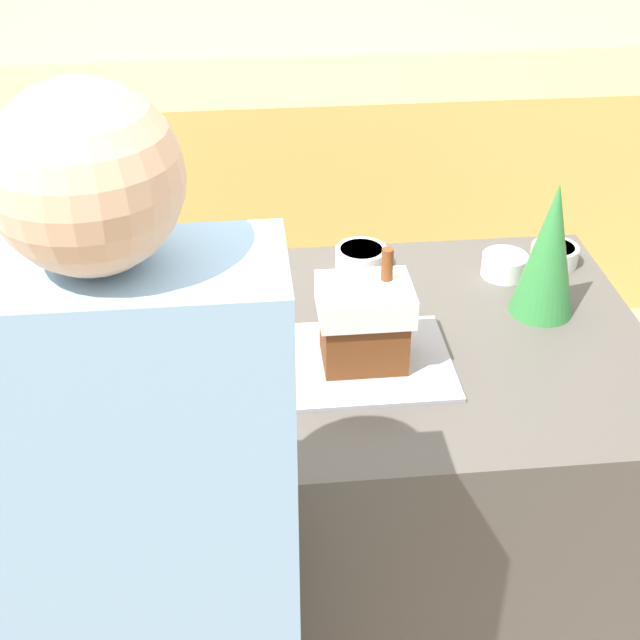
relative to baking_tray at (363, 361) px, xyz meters
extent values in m
plane|color=gray|center=(-0.17, 0.08, -0.95)|extent=(12.00, 12.00, 0.00)
cube|color=#DBBC60|center=(-0.17, 1.86, -0.48)|extent=(6.00, 0.60, 0.94)
cube|color=#514C47|center=(-0.17, 0.08, -0.48)|extent=(1.62, 0.87, 0.95)
cube|color=#9E9EA8|center=(0.00, 0.00, 0.00)|extent=(0.37, 0.31, 0.01)
cube|color=brown|center=(0.00, 0.00, 0.06)|extent=(0.17, 0.13, 0.12)
cube|color=white|center=(0.00, 0.00, 0.15)|extent=(0.19, 0.15, 0.06)
cylinder|color=brown|center=(0.05, 0.02, 0.22)|extent=(0.02, 0.02, 0.07)
cone|color=#33843D|center=(0.43, 0.16, 0.15)|extent=(0.15, 0.15, 0.32)
cylinder|color=white|center=(0.54, 0.37, 0.02)|extent=(0.12, 0.12, 0.05)
cylinder|color=orange|center=(0.54, 0.37, 0.04)|extent=(0.10, 0.10, 0.01)
cylinder|color=white|center=(-0.65, 0.39, 0.02)|extent=(0.13, 0.13, 0.04)
cylinder|color=white|center=(-0.65, 0.39, 0.03)|extent=(0.11, 0.11, 0.01)
cylinder|color=white|center=(0.39, 0.33, 0.02)|extent=(0.11, 0.11, 0.05)
cylinder|color=#4770DB|center=(0.39, 0.33, 0.04)|extent=(0.09, 0.09, 0.01)
cylinder|color=white|center=(-0.27, 0.09, 0.02)|extent=(0.09, 0.09, 0.04)
cylinder|color=yellow|center=(-0.27, 0.09, 0.03)|extent=(0.07, 0.07, 0.01)
cylinder|color=white|center=(0.05, 0.41, 0.02)|extent=(0.13, 0.13, 0.05)
cylinder|color=#4770DB|center=(0.05, 0.41, 0.04)|extent=(0.11, 0.11, 0.01)
cylinder|color=#2D2D33|center=(-0.44, 0.32, 0.05)|extent=(0.09, 0.09, 0.10)
cube|color=#8CB7E0|center=(-0.41, -0.54, 0.23)|extent=(0.46, 0.21, 0.67)
sphere|color=#DBAD89|center=(-0.41, -0.54, 0.68)|extent=(0.23, 0.23, 0.23)
cylinder|color=#DBAD89|center=(-0.41, -0.31, 0.38)|extent=(0.08, 0.46, 0.08)
camera|label=1|loc=(-0.24, -1.50, 1.10)|focal=50.00mm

